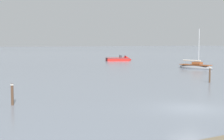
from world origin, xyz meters
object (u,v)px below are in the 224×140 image
(mooring_post_left, at_px, (210,75))
(motorboat_moored_2, at_px, (121,60))
(sailboat_moored_0, at_px, (196,67))
(mooring_post_right, at_px, (12,95))

(mooring_post_left, bearing_deg, motorboat_moored_2, 71.00)
(sailboat_moored_0, distance_m, mooring_post_left, 20.44)
(motorboat_moored_2, xyz_separation_m, mooring_post_right, (-36.64, -45.82, 0.42))
(mooring_post_right, bearing_deg, sailboat_moored_0, 28.17)
(mooring_post_right, bearing_deg, motorboat_moored_2, 51.35)
(sailboat_moored_0, distance_m, mooring_post_right, 39.57)
(sailboat_moored_0, distance_m, motorboat_moored_2, 27.19)
(mooring_post_left, bearing_deg, sailboat_moored_0, 50.45)
(mooring_post_left, distance_m, mooring_post_right, 22.07)
(motorboat_moored_2, distance_m, mooring_post_right, 58.67)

